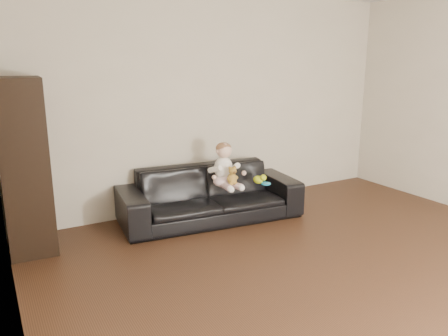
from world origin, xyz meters
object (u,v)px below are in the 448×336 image
teddy_bear (232,176)px  toy_rattle (256,180)px  sofa (210,194)px  toy_blue_disc (266,184)px  cabinet (25,167)px  toy_green (258,180)px  baby (225,168)px

teddy_bear → toy_rattle: bearing=10.9°
sofa → toy_rattle: (0.54, -0.15, 0.13)m
toy_blue_disc → sofa: bearing=157.4°
cabinet → toy_green: cabinet is taller
toy_green → toy_blue_disc: toy_green is taller
baby → toy_green: baby is taller
cabinet → toy_green: bearing=-3.3°
toy_blue_disc → baby: bearing=163.7°
sofa → toy_rattle: bearing=-9.6°
cabinet → teddy_bear: bearing=-6.9°
sofa → teddy_bear: teddy_bear is taller
toy_green → toy_rattle: (-0.00, 0.03, -0.02)m
toy_green → baby: bearing=170.5°
baby → teddy_bear: 0.17m
sofa → toy_blue_disc: (0.60, -0.25, 0.10)m
toy_green → toy_blue_disc: (0.06, -0.07, -0.04)m
teddy_bear → toy_blue_disc: teddy_bear is taller
toy_rattle → toy_green: bearing=-83.6°
cabinet → teddy_bear: 2.09m
sofa → teddy_bear: 0.40m
teddy_bear → toy_blue_disc: bearing=-3.7°
cabinet → toy_green: (2.44, -0.28, -0.39)m
cabinet → toy_rattle: bearing=-2.5°
toy_green → teddy_bear: bearing=-168.0°
sofa → toy_blue_disc: 0.66m
baby → teddy_bear: baby is taller
baby → toy_blue_disc: size_ratio=4.62×
cabinet → toy_blue_disc: 2.56m
toy_blue_disc → cabinet: bearing=172.0°
baby → toy_rattle: bearing=-4.7°
cabinet → toy_blue_disc: size_ratio=14.98×
sofa → cabinet: cabinet is taller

